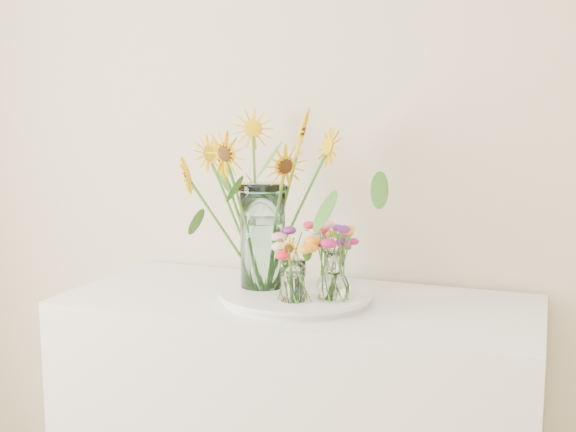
# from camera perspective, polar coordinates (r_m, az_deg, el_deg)

# --- Properties ---
(tray) EXTENTS (0.43, 0.43, 0.02)m
(tray) POSITION_cam_1_polar(r_m,az_deg,el_deg) (2.14, 0.62, -6.39)
(tray) COLOR white
(tray) RESTS_ON counter
(mason_jar) EXTENTS (0.16, 0.16, 0.32)m
(mason_jar) POSITION_cam_1_polar(r_m,az_deg,el_deg) (2.16, -2.02, -1.62)
(mason_jar) COLOR #A5D2C6
(mason_jar) RESTS_ON tray
(sunflower_bouquet) EXTENTS (0.86, 0.86, 0.57)m
(sunflower_bouquet) POSITION_cam_1_polar(r_m,az_deg,el_deg) (2.14, -2.04, 1.80)
(sunflower_bouquet) COLOR #FFBF05
(sunflower_bouquet) RESTS_ON tray
(small_vase_a) EXTENTS (0.09, 0.09, 0.12)m
(small_vase_a) POSITION_cam_1_polar(r_m,az_deg,el_deg) (2.02, 0.41, -5.19)
(small_vase_a) COLOR white
(small_vase_a) RESTS_ON tray
(wildflower_posy_a) EXTENTS (0.21, 0.21, 0.21)m
(wildflower_posy_a) POSITION_cam_1_polar(r_m,az_deg,el_deg) (2.01, 0.41, -3.94)
(wildflower_posy_a) COLOR orange
(wildflower_posy_a) RESTS_ON tray
(small_vase_b) EXTENTS (0.10, 0.10, 0.14)m
(small_vase_b) POSITION_cam_1_polar(r_m,az_deg,el_deg) (2.04, 3.64, -4.81)
(small_vase_b) COLOR white
(small_vase_b) RESTS_ON tray
(wildflower_posy_b) EXTENTS (0.19, 0.19, 0.23)m
(wildflower_posy_b) POSITION_cam_1_polar(r_m,az_deg,el_deg) (2.03, 3.65, -3.57)
(wildflower_posy_b) COLOR orange
(wildflower_posy_b) RESTS_ON tray
(small_vase_c) EXTENTS (0.08, 0.08, 0.11)m
(small_vase_c) POSITION_cam_1_polar(r_m,az_deg,el_deg) (2.20, 3.67, -4.17)
(small_vase_c) COLOR white
(small_vase_c) RESTS_ON tray
(wildflower_posy_c) EXTENTS (0.20, 0.20, 0.20)m
(wildflower_posy_c) POSITION_cam_1_polar(r_m,az_deg,el_deg) (2.19, 3.69, -3.02)
(wildflower_posy_c) COLOR orange
(wildflower_posy_c) RESTS_ON tray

